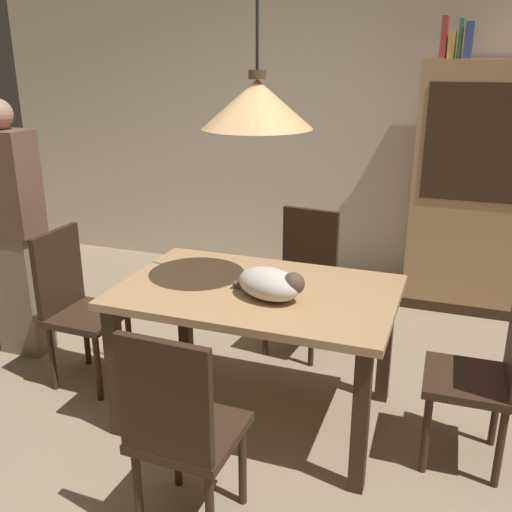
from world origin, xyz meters
The scene contains 15 objects.
ground centered at (0.00, 0.00, 0.00)m, with size 10.00×10.00×0.00m, color #998466.
back_wall centered at (0.00, 2.65, 1.45)m, with size 6.40×0.10×2.90m, color beige.
dining_table centered at (0.13, 0.35, 0.65)m, with size 1.40×0.90×0.75m.
chair_near_front centered at (0.13, -0.52, 0.51)m, with size 0.41×0.41×0.93m.
chair_right_side centered at (1.26, 0.36, 0.51)m, with size 0.41×0.41×0.93m.
chair_left_side centered at (-1.00, 0.36, 0.51)m, with size 0.41×0.41×0.93m.
chair_far_back centered at (0.14, 1.23, 0.51)m, with size 0.44×0.44×0.93m.
cat_sleeping centered at (0.24, 0.25, 0.83)m, with size 0.41×0.32×0.16m.
pendant_lamp centered at (0.13, 0.35, 1.66)m, with size 0.52×0.52×1.30m.
hutch_bookcase centered at (1.25, 2.32, 0.89)m, with size 1.12×0.45×1.85m.
book_red_tall centered at (0.82, 2.32, 1.99)m, with size 0.04×0.22×0.28m, color #B73833.
book_yellow_short centered at (0.88, 2.32, 1.94)m, with size 0.04×0.20×0.18m, color gold.
book_green_slim centered at (0.93, 2.32, 1.98)m, with size 0.03×0.20×0.26m, color #427A4C.
book_blue_wide centered at (0.99, 2.32, 1.97)m, with size 0.06×0.24×0.24m, color #384C93.
person_standing centered at (-1.57, 0.55, 0.82)m, with size 0.36×0.22×1.64m.
Camera 1 is at (1.05, -2.22, 1.87)m, focal length 40.71 mm.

